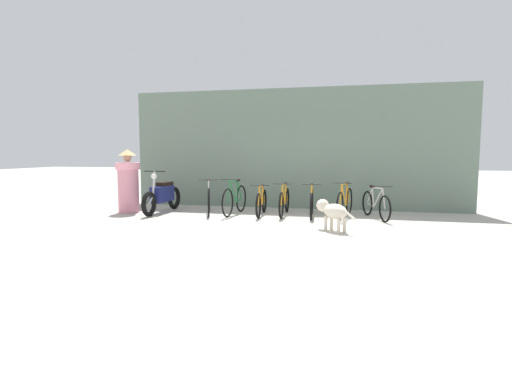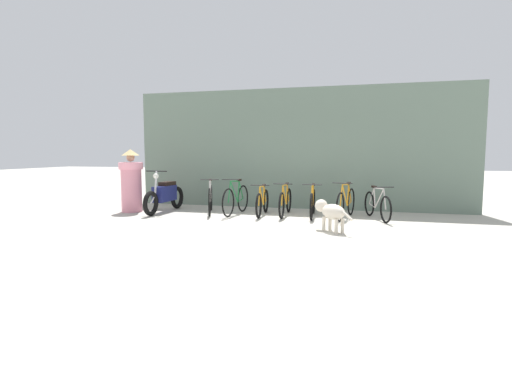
{
  "view_description": "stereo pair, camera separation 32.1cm",
  "coord_description": "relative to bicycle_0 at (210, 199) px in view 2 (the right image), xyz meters",
  "views": [
    {
      "loc": [
        1.44,
        -7.96,
        1.55
      ],
      "look_at": [
        -0.59,
        0.93,
        0.65
      ],
      "focal_mm": 28.0,
      "sensor_mm": 36.0,
      "label": 1
    },
    {
      "loc": [
        1.75,
        -7.88,
        1.55
      ],
      "look_at": [
        -0.59,
        0.93,
        0.65
      ],
      "focal_mm": 28.0,
      "sensor_mm": 36.0,
      "label": 2
    }
  ],
  "objects": [
    {
      "name": "bicycle_0",
      "position": [
        0.0,
        0.0,
        0.0
      ],
      "size": [
        0.64,
        1.63,
        0.9
      ],
      "rotation": [
        0.0,
        0.0,
        -1.24
      ],
      "color": "black",
      "rests_on": "ground"
    },
    {
      "name": "person_in_robes",
      "position": [
        -2.1,
        -0.28,
        0.44
      ],
      "size": [
        0.69,
        0.69,
        1.64
      ],
      "rotation": [
        0.0,
        0.0,
        3.01
      ],
      "color": "pink",
      "rests_on": "ground"
    },
    {
      "name": "bicycle_3",
      "position": [
        1.93,
        0.13,
        -0.03
      ],
      "size": [
        0.46,
        1.7,
        0.82
      ],
      "rotation": [
        0.0,
        0.0,
        -1.55
      ],
      "color": "black",
      "rests_on": "ground"
    },
    {
      "name": "bicycle_4",
      "position": [
        2.61,
        0.08,
        -0.04
      ],
      "size": [
        0.46,
        1.66,
        0.82
      ],
      "rotation": [
        0.0,
        0.0,
        -1.5
      ],
      "color": "black",
      "rests_on": "ground"
    },
    {
      "name": "bicycle_1",
      "position": [
        0.69,
        -0.01,
        0.0
      ],
      "size": [
        0.46,
        1.65,
        0.91
      ],
      "rotation": [
        0.0,
        0.0,
        -1.66
      ],
      "color": "black",
      "rests_on": "ground"
    },
    {
      "name": "shop_wall_back",
      "position": [
        1.99,
        1.53,
        1.28
      ],
      "size": [
        9.35,
        0.2,
        3.32
      ],
      "color": "slate",
      "rests_on": "ground"
    },
    {
      "name": "stray_dog",
      "position": [
        3.16,
        -1.63,
        0.03
      ],
      "size": [
        0.83,
        0.79,
        0.61
      ],
      "rotation": [
        0.0,
        0.0,
        2.39
      ],
      "color": "beige",
      "rests_on": "ground"
    },
    {
      "name": "bicycle_6",
      "position": [
        4.11,
        0.1,
        -0.04
      ],
      "size": [
        0.62,
        1.55,
        0.8
      ],
      "rotation": [
        0.0,
        0.0,
        -1.24
      ],
      "color": "black",
      "rests_on": "ground"
    },
    {
      "name": "bicycle_5",
      "position": [
        3.4,
        0.08,
        -0.01
      ],
      "size": [
        0.49,
        1.73,
        0.87
      ],
      "rotation": [
        0.0,
        0.0,
        -1.77
      ],
      "color": "black",
      "rests_on": "ground"
    },
    {
      "name": "motorcycle",
      "position": [
        -1.23,
        -0.13,
        0.06
      ],
      "size": [
        0.58,
        1.98,
        1.1
      ],
      "rotation": [
        0.0,
        0.0,
        -1.6
      ],
      "color": "black",
      "rests_on": "ground"
    },
    {
      "name": "ground_plane",
      "position": [
        1.99,
        -1.64,
        -0.37
      ],
      "size": [
        60.0,
        60.0,
        0.0
      ],
      "primitive_type": "plane",
      "color": "#B7B2A5"
    },
    {
      "name": "bicycle_2",
      "position": [
        1.38,
        -0.0,
        -0.05
      ],
      "size": [
        0.46,
        1.58,
        0.79
      ],
      "rotation": [
        0.0,
        0.0,
        -1.51
      ],
      "color": "black",
      "rests_on": "ground"
    }
  ]
}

